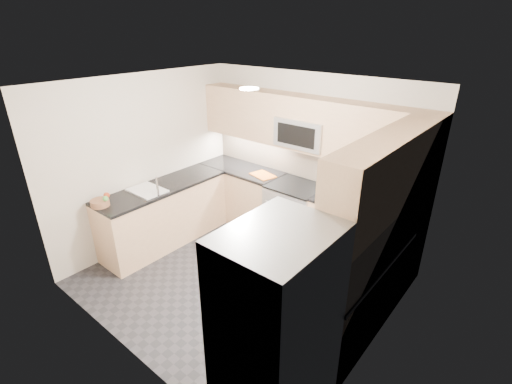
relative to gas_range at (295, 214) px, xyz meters
The scene contains 35 objects.
floor 1.35m from the gas_range, 90.00° to the right, with size 3.60×3.20×0.00m, color #232328.
ceiling 2.41m from the gas_range, 90.00° to the right, with size 3.60×3.20×0.02m, color beige.
wall_back 0.86m from the gas_range, 90.00° to the left, with size 3.60×0.02×2.50m, color beige.
wall_front 2.98m from the gas_range, 90.00° to the right, with size 3.60×0.02×2.50m, color beige.
wall_left 2.34m from the gas_range, 144.69° to the right, with size 0.02×3.20×2.50m, color beige.
wall_right 2.34m from the gas_range, 35.31° to the right, with size 0.02×3.20×2.50m, color beige.
base_cab_back_left 1.09m from the gas_range, behind, with size 1.42×0.60×0.90m, color #DCAF84.
base_cab_back_right 1.09m from the gas_range, ahead, with size 1.42×0.60×0.90m, color #DCAF84.
base_cab_right 1.88m from the gas_range, 36.87° to the right, with size 0.60×1.70×0.90m, color #DCAF84.
base_cab_peninsula 1.97m from the gas_range, 139.64° to the right, with size 0.60×2.00×0.90m, color #DCAF84.
countertop_back_left 1.19m from the gas_range, behind, with size 1.42×0.63×0.04m, color black.
countertop_back_right 1.19m from the gas_range, ahead, with size 1.42×0.63×0.04m, color black.
countertop_right 1.93m from the gas_range, 36.87° to the right, with size 0.63×1.70×0.04m, color black.
countertop_peninsula 2.02m from the gas_range, 139.64° to the right, with size 0.63×2.00×0.04m, color black.
upper_cab_back 1.38m from the gas_range, 90.00° to the left, with size 3.60×0.35×0.75m, color #DCAF84.
upper_cab_right 2.35m from the gas_range, 31.61° to the right, with size 0.35×1.95×0.75m, color #DCAF84.
backsplash_back 0.81m from the gas_range, 90.00° to the left, with size 3.60×0.01×0.51m, color tan.
backsplash_right 2.11m from the gas_range, 24.68° to the right, with size 0.01×2.30×0.51m, color tan.
gas_range is the anchor object (origin of this frame).
range_cooktop 0.46m from the gas_range, ahead, with size 0.76×0.65×0.03m, color black.
oven_door_glass 0.33m from the gas_range, 90.00° to the right, with size 0.62×0.02×0.45m, color black.
oven_handle 0.44m from the gas_range, 90.00° to the right, with size 0.02×0.02×0.60m, color #B2B5BA.
microwave 1.25m from the gas_range, 90.00° to the left, with size 0.76×0.40×0.40m, color #A8AAB0.
microwave_door 1.25m from the gas_range, 90.00° to the right, with size 0.60×0.01×0.28m, color black.
refrigerator 2.86m from the gas_range, 59.12° to the right, with size 0.70×0.90×1.80m, color gray.
fridge_handle_left 2.86m from the gas_range, 67.48° to the right, with size 0.02×0.02×1.20m, color #B2B5BA.
fridge_handle_right 2.54m from the gas_range, 64.31° to the right, with size 0.02×0.02×1.20m, color #B2B5BA.
sink_basin 2.18m from the gas_range, 134.53° to the right, with size 0.52×0.38×0.16m, color white.
faucet 2.06m from the gas_range, 129.12° to the right, with size 0.03×0.03×0.28m, color silver.
utensil_bowl 1.71m from the gas_range, ahead, with size 0.27×0.27×0.16m, color #57B74E.
cutting_board 0.78m from the gas_range, behind, with size 0.38×0.27×0.01m, color #C25812.
fruit_basket 2.75m from the gas_range, 125.63° to the right, with size 0.23×0.23×0.09m, color #986547.
fruit_apple 2.68m from the gas_range, 126.91° to the right, with size 0.08×0.08×0.08m, color #A93213.
fruit_pear 2.68m from the gas_range, 124.67° to the right, with size 0.07×0.07×0.07m, color #5AB84F.
dish_towel_check 0.44m from the gas_range, 120.23° to the right, with size 0.19×0.02×0.35m, color white.
Camera 1 is at (2.72, -2.93, 3.09)m, focal length 26.00 mm.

